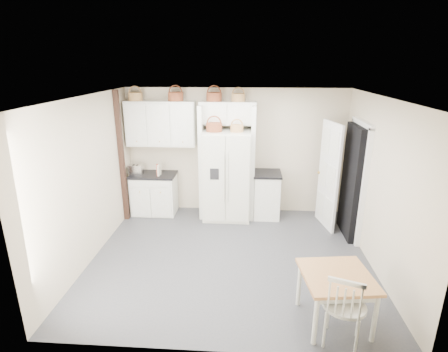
{
  "coord_description": "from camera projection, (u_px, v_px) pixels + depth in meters",
  "views": [
    {
      "loc": [
        0.25,
        -5.08,
        3.08
      ],
      "look_at": [
        -0.13,
        0.4,
        1.28
      ],
      "focal_mm": 28.0,
      "sensor_mm": 36.0,
      "label": 1
    }
  ],
  "objects": [
    {
      "name": "floor",
      "position": [
        230.0,
        257.0,
        5.8
      ],
      "size": [
        4.5,
        4.5,
        0.0
      ],
      "primitive_type": "plane",
      "color": "#49494A",
      "rests_on": "ground"
    },
    {
      "name": "ceiling",
      "position": [
        231.0,
        97.0,
        4.99
      ],
      "size": [
        4.5,
        4.5,
        0.0
      ],
      "primitive_type": "plane",
      "color": "white",
      "rests_on": "wall_back"
    },
    {
      "name": "wall_back",
      "position": [
        235.0,
        152.0,
        7.29
      ],
      "size": [
        4.5,
        0.0,
        4.5
      ],
      "primitive_type": "plane",
      "rotation": [
        1.57,
        0.0,
        0.0
      ],
      "color": "beige",
      "rests_on": "floor"
    },
    {
      "name": "wall_left",
      "position": [
        89.0,
        180.0,
        5.54
      ],
      "size": [
        0.0,
        4.0,
        4.0
      ],
      "primitive_type": "plane",
      "rotation": [
        1.57,
        0.0,
        1.57
      ],
      "color": "beige",
      "rests_on": "floor"
    },
    {
      "name": "wall_right",
      "position": [
        380.0,
        186.0,
        5.25
      ],
      "size": [
        0.0,
        4.0,
        4.0
      ],
      "primitive_type": "plane",
      "rotation": [
        1.57,
        0.0,
        -1.57
      ],
      "color": "beige",
      "rests_on": "floor"
    },
    {
      "name": "refrigerator",
      "position": [
        227.0,
        175.0,
        7.05
      ],
      "size": [
        0.94,
        0.75,
        1.81
      ],
      "primitive_type": "cube",
      "color": "silver",
      "rests_on": "floor"
    },
    {
      "name": "base_cab_left",
      "position": [
        154.0,
        194.0,
        7.39
      ],
      "size": [
        0.9,
        0.57,
        0.83
      ],
      "primitive_type": "cube",
      "color": "silver",
      "rests_on": "floor"
    },
    {
      "name": "base_cab_right",
      "position": [
        266.0,
        195.0,
        7.22
      ],
      "size": [
        0.52,
        0.62,
        0.91
      ],
      "primitive_type": "cube",
      "color": "silver",
      "rests_on": "floor"
    },
    {
      "name": "dining_table",
      "position": [
        335.0,
        299.0,
        4.26
      ],
      "size": [
        0.9,
        0.9,
        0.67
      ],
      "primitive_type": "cube",
      "rotation": [
        0.0,
        0.0,
        0.13
      ],
      "color": "#A96637",
      "rests_on": "floor"
    },
    {
      "name": "windsor_chair",
      "position": [
        344.0,
        306.0,
        3.9
      ],
      "size": [
        0.6,
        0.57,
        0.98
      ],
      "primitive_type": "cube",
      "rotation": [
        0.0,
        0.0,
        -0.34
      ],
      "color": "silver",
      "rests_on": "floor"
    },
    {
      "name": "counter_left",
      "position": [
        153.0,
        175.0,
        7.25
      ],
      "size": [
        0.93,
        0.6,
        0.04
      ],
      "primitive_type": "cube",
      "color": "black",
      "rests_on": "base_cab_left"
    },
    {
      "name": "counter_right",
      "position": [
        267.0,
        173.0,
        7.07
      ],
      "size": [
        0.56,
        0.66,
        0.04
      ],
      "primitive_type": "cube",
      "color": "black",
      "rests_on": "base_cab_right"
    },
    {
      "name": "toaster",
      "position": [
        136.0,
        170.0,
        7.2
      ],
      "size": [
        0.29,
        0.17,
        0.2
      ],
      "primitive_type": "cube",
      "rotation": [
        0.0,
        0.0,
        -0.02
      ],
      "color": "silver",
      "rests_on": "counter_left"
    },
    {
      "name": "cookbook_red",
      "position": [
        157.0,
        170.0,
        7.13
      ],
      "size": [
        0.07,
        0.15,
        0.22
      ],
      "primitive_type": "cube",
      "rotation": [
        0.0,
        0.0,
        0.25
      ],
      "color": "#BB422D",
      "rests_on": "counter_left"
    },
    {
      "name": "cookbook_cream",
      "position": [
        159.0,
        170.0,
        7.13
      ],
      "size": [
        0.04,
        0.15,
        0.22
      ],
      "primitive_type": "cube",
      "rotation": [
        0.0,
        0.0,
        -0.08
      ],
      "color": "beige",
      "rests_on": "counter_left"
    },
    {
      "name": "basket_upper_a",
      "position": [
        135.0,
        97.0,
        6.9
      ],
      "size": [
        0.28,
        0.28,
        0.16
      ],
      "primitive_type": "cylinder",
      "color": "olive",
      "rests_on": "upper_cabinet"
    },
    {
      "name": "basket_upper_c",
      "position": [
        176.0,
        97.0,
        6.85
      ],
      "size": [
        0.3,
        0.3,
        0.17
      ],
      "primitive_type": "cylinder",
      "color": "brown",
      "rests_on": "upper_cabinet"
    },
    {
      "name": "basket_bridge_a",
      "position": [
        214.0,
        97.0,
        6.8
      ],
      "size": [
        0.3,
        0.3,
        0.17
      ],
      "primitive_type": "cylinder",
      "color": "brown",
      "rests_on": "bridge_cabinet"
    },
    {
      "name": "basket_bridge_b",
      "position": [
        238.0,
        97.0,
        6.77
      ],
      "size": [
        0.26,
        0.26,
        0.15
      ],
      "primitive_type": "cylinder",
      "color": "olive",
      "rests_on": "bridge_cabinet"
    },
    {
      "name": "basket_fridge_a",
      "position": [
        214.0,
        127.0,
        6.67
      ],
      "size": [
        0.31,
        0.31,
        0.16
      ],
      "primitive_type": "cylinder",
      "color": "brown",
      "rests_on": "refrigerator"
    },
    {
      "name": "basket_fridge_b",
      "position": [
        237.0,
        128.0,
        6.64
      ],
      "size": [
        0.25,
        0.25,
        0.13
      ],
      "primitive_type": "cylinder",
      "color": "olive",
      "rests_on": "refrigerator"
    },
    {
      "name": "upper_cabinet",
      "position": [
        161.0,
        124.0,
        7.04
      ],
      "size": [
        1.4,
        0.34,
        0.9
      ],
      "primitive_type": "cube",
      "color": "silver",
      "rests_on": "wall_back"
    },
    {
      "name": "bridge_cabinet",
      "position": [
        228.0,
        113.0,
        6.88
      ],
      "size": [
        1.12,
        0.34,
        0.45
      ],
      "primitive_type": "cube",
      "color": "silver",
      "rests_on": "wall_back"
    },
    {
      "name": "fridge_panel_left",
      "position": [
        202.0,
        162.0,
        7.09
      ],
      "size": [
        0.08,
        0.6,
        2.3
      ],
      "primitive_type": "cube",
      "color": "silver",
      "rests_on": "floor"
    },
    {
      "name": "fridge_panel_right",
      "position": [
        253.0,
        163.0,
        7.03
      ],
      "size": [
        0.08,
        0.6,
        2.3
      ],
      "primitive_type": "cube",
      "color": "silver",
      "rests_on": "floor"
    },
    {
      "name": "trim_post",
      "position": [
        122.0,
        158.0,
        6.81
      ],
      "size": [
        0.09,
        0.09,
        2.6
      ],
      "primitive_type": "cube",
      "color": "black",
      "rests_on": "floor"
    },
    {
      "name": "doorway_void",
      "position": [
        353.0,
        182.0,
        6.29
      ],
      "size": [
        0.18,
        0.85,
        2.05
      ],
      "primitive_type": "cube",
      "color": "black",
      "rests_on": "floor"
    },
    {
      "name": "door_slab",
      "position": [
        328.0,
        176.0,
        6.63
      ],
      "size": [
        0.21,
        0.79,
        2.05
      ],
      "primitive_type": "cube",
      "rotation": [
        0.0,
        0.0,
        -1.36
      ],
      "color": "white",
      "rests_on": "floor"
    }
  ]
}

